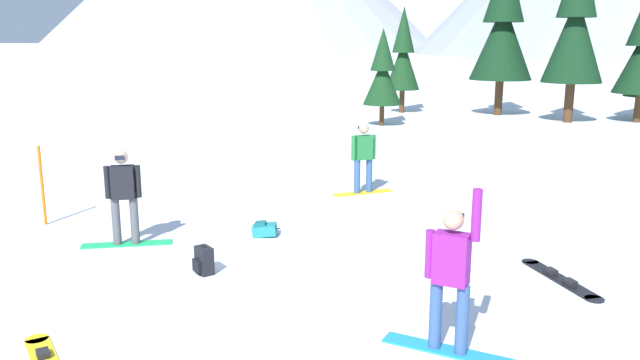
{
  "coord_description": "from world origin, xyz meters",
  "views": [
    {
      "loc": [
        4.28,
        -7.71,
        3.66
      ],
      "look_at": [
        0.53,
        3.59,
        1.0
      ],
      "focal_mm": 35.68,
      "sensor_mm": 36.0,
      "label": 1
    }
  ],
  "objects": [
    {
      "name": "pine_tree_tall",
      "position": [
        2.75,
        24.48,
        4.22
      ],
      "size": [
        2.95,
        2.95,
        7.74
      ],
      "color": "#472D19",
      "rests_on": "ground_plane"
    },
    {
      "name": "pine_tree_twin",
      "position": [
        -1.91,
        24.0,
        2.84
      ],
      "size": [
        1.69,
        1.69,
        5.22
      ],
      "color": "#472D19",
      "rests_on": "ground_plane"
    },
    {
      "name": "trail_marker_pole",
      "position": [
        -4.83,
        2.2,
        0.8
      ],
      "size": [
        0.06,
        0.06,
        1.59
      ],
      "primitive_type": "cylinder",
      "color": "orange",
      "rests_on": "ground_plane"
    },
    {
      "name": "ground_plane",
      "position": [
        0.0,
        0.0,
        0.0
      ],
      "size": [
        800.0,
        800.0,
        0.0
      ],
      "primitive_type": "plane",
      "color": "silver"
    },
    {
      "name": "backpack_teal",
      "position": [
        -0.35,
        2.88,
        0.13
      ],
      "size": [
        0.55,
        0.43,
        0.28
      ],
      "color": "#1E7A7F",
      "rests_on": "ground_plane"
    },
    {
      "name": "loose_snowboard_near_left",
      "position": [
        4.89,
        2.26,
        0.02
      ],
      "size": [
        1.27,
        1.72,
        0.09
      ],
      "color": "black",
      "rests_on": "ground_plane"
    },
    {
      "name": "snowboarder_midground",
      "position": [
        -2.51,
        1.61,
        0.92
      ],
      "size": [
        1.54,
        0.99,
        1.74
      ],
      "color": "#19B259",
      "rests_on": "ground_plane"
    },
    {
      "name": "backpack_black",
      "position": [
        -0.48,
        0.76,
        0.21
      ],
      "size": [
        0.38,
        0.37,
        0.47
      ],
      "color": "black",
      "rests_on": "ground_plane"
    },
    {
      "name": "snowboarder_foreground",
      "position": [
        3.53,
        -0.62,
        0.96
      ],
      "size": [
        1.6,
        0.53,
        2.03
      ],
      "color": "#1E8CD8",
      "rests_on": "ground_plane"
    },
    {
      "name": "pine_tree_short",
      "position": [
        5.86,
        22.58,
        4.34
      ],
      "size": [
        2.59,
        2.59,
        7.97
      ],
      "color": "#472D19",
      "rests_on": "ground_plane"
    },
    {
      "name": "pine_tree_young",
      "position": [
        -1.76,
        18.88,
        2.23
      ],
      "size": [
        1.63,
        1.63,
        4.09
      ],
      "color": "#472D19",
      "rests_on": "ground_plane"
    },
    {
      "name": "snowboarder_background",
      "position": [
        0.56,
        6.77,
        0.89
      ],
      "size": [
        1.33,
        1.18,
        1.69
      ],
      "color": "yellow",
      "rests_on": "ground_plane"
    }
  ]
}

